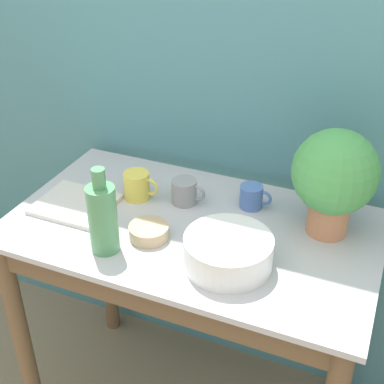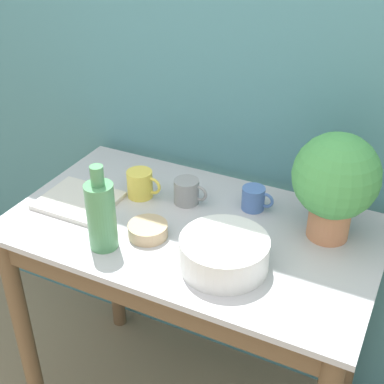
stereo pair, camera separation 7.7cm
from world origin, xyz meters
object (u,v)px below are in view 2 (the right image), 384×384
at_px(mug_yellow, 141,184).
at_px(mug_blue, 254,198).
at_px(bottle_tall, 101,214).
at_px(bowl_wash_large, 224,253).
at_px(potted_plant, 335,180).
at_px(tray_board, 79,201).
at_px(mug_grey, 187,191).
at_px(bowl_small_tan, 148,230).

xyz_separation_m(mug_yellow, mug_blue, (0.36, 0.09, -0.01)).
bearing_deg(mug_blue, bottle_tall, -130.18).
bearing_deg(bowl_wash_large, potted_plant, 50.70).
xyz_separation_m(mug_yellow, tray_board, (-0.16, -0.13, -0.04)).
xyz_separation_m(mug_grey, mug_blue, (0.21, 0.06, -0.00)).
bearing_deg(potted_plant, bowl_small_tan, -153.54).
xyz_separation_m(potted_plant, mug_grey, (-0.46, -0.02, -0.15)).
bearing_deg(tray_board, bowl_small_tan, -11.05).
bearing_deg(mug_yellow, mug_grey, 12.26).
bearing_deg(bowl_wash_large, tray_board, 170.96).
bearing_deg(bottle_tall, mug_yellow, 99.11).
xyz_separation_m(bottle_tall, mug_blue, (0.32, 0.38, -0.07)).
bearing_deg(bottle_tall, mug_blue, 49.82).
distance_m(bowl_wash_large, mug_grey, 0.34).
bearing_deg(potted_plant, mug_blue, 170.78).
distance_m(bottle_tall, mug_yellow, 0.30).
distance_m(mug_yellow, mug_grey, 0.16).
distance_m(bottle_tall, tray_board, 0.28).
distance_m(mug_blue, bowl_small_tan, 0.36).
distance_m(potted_plant, mug_grey, 0.48).
bearing_deg(bottle_tall, tray_board, 142.85).
bearing_deg(tray_board, mug_grey, 26.87).
bearing_deg(bowl_wash_large, bowl_small_tan, 173.28).
bearing_deg(mug_grey, bottle_tall, -109.09).
bearing_deg(bottle_tall, mug_grey, 70.91).
height_order(potted_plant, mug_yellow, potted_plant).
distance_m(bottle_tall, mug_grey, 0.34).
xyz_separation_m(potted_plant, mug_yellow, (-0.61, -0.05, -0.14)).
height_order(mug_grey, tray_board, mug_grey).
bearing_deg(potted_plant, bottle_tall, -149.28).
relative_size(bowl_wash_large, bottle_tall, 0.93).
xyz_separation_m(bottle_tall, tray_board, (-0.21, 0.16, -0.10)).
height_order(bowl_wash_large, bottle_tall, bottle_tall).
bearing_deg(bottle_tall, potted_plant, 30.72).
xyz_separation_m(mug_yellow, bowl_small_tan, (0.13, -0.19, -0.03)).
height_order(potted_plant, tray_board, potted_plant).
bearing_deg(tray_board, mug_blue, 22.73).
height_order(mug_blue, bowl_small_tan, mug_blue).
xyz_separation_m(potted_plant, bottle_tall, (-0.57, -0.34, -0.08)).
bearing_deg(bowl_small_tan, bottle_tall, -131.97).
bearing_deg(tray_board, potted_plant, 13.09).
bearing_deg(mug_grey, mug_blue, 15.96).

